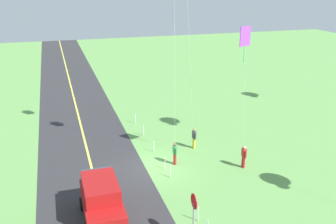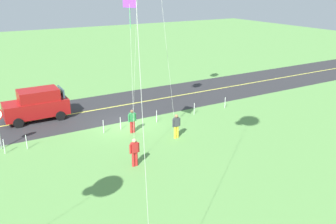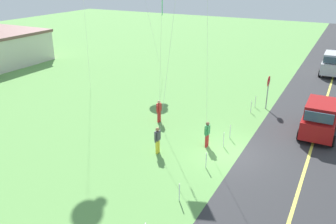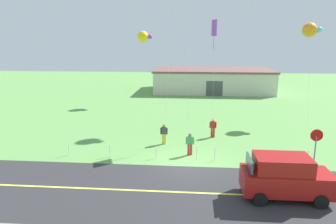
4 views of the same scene
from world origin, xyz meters
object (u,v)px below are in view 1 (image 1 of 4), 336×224
car_suv_foreground (102,201)px  kite_blue_mid (245,39)px  stop_sign (194,208)px  person_adult_near (194,138)px  person_child_watcher (175,153)px  person_adult_companion (244,156)px

car_suv_foreground → kite_blue_mid: kite_blue_mid is taller
stop_sign → person_adult_near: (-9.86, 3.87, -0.94)m
stop_sign → person_child_watcher: stop_sign is taller
person_adult_near → person_child_watcher: 3.00m
car_suv_foreground → kite_blue_mid: bearing=108.7°
stop_sign → person_child_watcher: 8.05m
stop_sign → kite_blue_mid: size_ratio=0.27×
person_child_watcher → person_adult_companion: bearing=-155.6°
stop_sign → kite_blue_mid: 10.76m
person_adult_near → person_child_watcher: (2.04, -2.20, 0.00)m
stop_sign → person_adult_near: bearing=158.6°
kite_blue_mid → car_suv_foreground: bearing=-71.3°
person_adult_near → kite_blue_mid: kite_blue_mid is taller
person_adult_near → person_adult_companion: size_ratio=1.00×
car_suv_foreground → person_adult_companion: car_suv_foreground is taller
car_suv_foreground → person_child_watcher: size_ratio=2.75×
person_adult_near → kite_blue_mid: (3.70, 1.68, 7.80)m
stop_sign → person_child_watcher: bearing=167.9°
person_adult_companion → person_adult_near: bearing=69.4°
person_adult_near → person_adult_companion: (3.88, 2.08, 0.00)m
person_child_watcher → car_suv_foreground: bearing=88.4°
car_suv_foreground → person_child_watcher: bearing=130.7°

